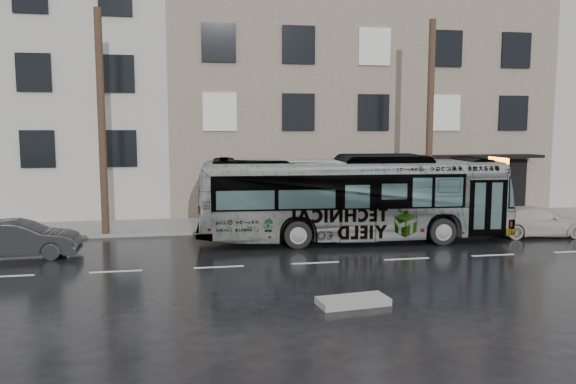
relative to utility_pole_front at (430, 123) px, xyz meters
name	(u,v)px	position (x,y,z in m)	size (l,w,h in m)	color
ground	(301,247)	(-6.50, -3.30, -4.65)	(120.00, 120.00, 0.00)	black
sidewalk	(280,223)	(-6.50, 1.60, -4.58)	(90.00, 3.60, 0.15)	gray
building_taupe	(341,110)	(-1.50, 9.40, 0.85)	(20.00, 12.00, 11.00)	gray
utility_pole_front	(430,123)	(0.00, 0.00, 0.00)	(0.30, 0.30, 9.00)	#4B3525
utility_pole_rear	(102,123)	(-14.00, 0.00, 0.00)	(0.30, 0.30, 9.00)	#4B3525
sign_post	(450,196)	(1.10, 0.00, -3.30)	(0.06, 0.06, 2.40)	slate
bus	(353,198)	(-4.24, -2.42, -2.95)	(2.85, 12.20, 3.40)	#B2B2B2
white_sedan	(536,221)	(3.50, -2.87, -4.04)	(1.70, 4.18, 1.21)	#B9B7B0
dark_sedan	(19,239)	(-16.38, -3.33, -4.00)	(1.38, 3.96, 1.30)	black
slush_pile	(353,301)	(-6.54, -10.25, -4.56)	(1.80, 0.80, 0.18)	#A5A49D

